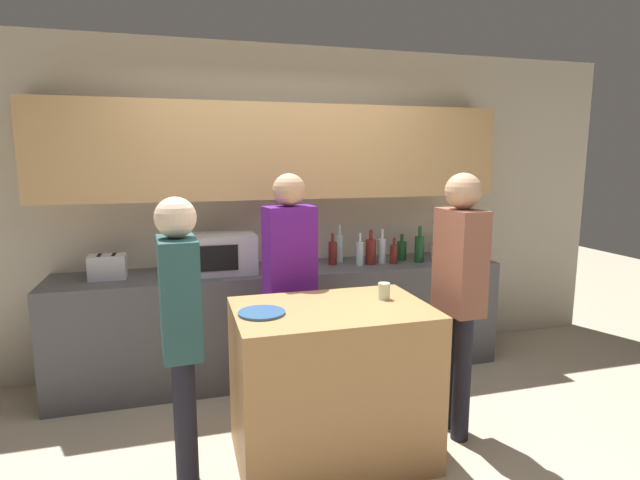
% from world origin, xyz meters
% --- Properties ---
extents(ground_plane, '(14.00, 14.00, 0.00)m').
position_xyz_m(ground_plane, '(0.00, 0.00, 0.00)').
color(ground_plane, '#BCAD93').
extents(back_wall, '(6.40, 0.40, 2.70)m').
position_xyz_m(back_wall, '(0.00, 1.66, 1.54)').
color(back_wall, beige).
rests_on(back_wall, ground_plane).
extents(back_counter, '(3.60, 0.62, 0.89)m').
position_xyz_m(back_counter, '(0.00, 1.39, 0.45)').
color(back_counter, '#4C4C51').
rests_on(back_counter, ground_plane).
extents(kitchen_island, '(1.12, 0.75, 0.93)m').
position_xyz_m(kitchen_island, '(0.01, 0.14, 0.47)').
color(kitchen_island, '#B27F4C').
rests_on(kitchen_island, ground_plane).
extents(microwave, '(0.52, 0.39, 0.30)m').
position_xyz_m(microwave, '(-0.51, 1.39, 1.04)').
color(microwave, '#B7BABC').
rests_on(microwave, back_counter).
extents(toaster, '(0.26, 0.16, 0.18)m').
position_xyz_m(toaster, '(-1.34, 1.39, 0.98)').
color(toaster, silver).
rests_on(toaster, back_counter).
extents(potted_plant, '(0.14, 0.14, 0.39)m').
position_xyz_m(potted_plant, '(1.39, 1.39, 1.09)').
color(potted_plant, silver).
rests_on(potted_plant, back_counter).
extents(bottle_0, '(0.07, 0.07, 0.27)m').
position_xyz_m(bottle_0, '(0.41, 1.41, 0.99)').
color(bottle_0, maroon).
rests_on(bottle_0, back_counter).
extents(bottle_1, '(0.06, 0.06, 0.32)m').
position_xyz_m(bottle_1, '(0.50, 1.50, 1.01)').
color(bottle_1, silver).
rests_on(bottle_1, back_counter).
extents(bottle_2, '(0.06, 0.06, 0.27)m').
position_xyz_m(bottle_2, '(0.62, 1.33, 0.99)').
color(bottle_2, silver).
rests_on(bottle_2, back_counter).
extents(bottle_3, '(0.09, 0.09, 0.29)m').
position_xyz_m(bottle_3, '(0.72, 1.34, 1.00)').
color(bottle_3, maroon).
rests_on(bottle_3, back_counter).
extents(bottle_4, '(0.07, 0.07, 0.29)m').
position_xyz_m(bottle_4, '(0.84, 1.37, 1.00)').
color(bottle_4, silver).
rests_on(bottle_4, back_counter).
extents(bottle_5, '(0.07, 0.07, 0.22)m').
position_xyz_m(bottle_5, '(0.92, 1.32, 0.98)').
color(bottle_5, maroon).
rests_on(bottle_5, back_counter).
extents(bottle_6, '(0.09, 0.09, 0.23)m').
position_xyz_m(bottle_6, '(1.05, 1.44, 0.98)').
color(bottle_6, '#194723').
rests_on(bottle_6, back_counter).
extents(bottle_7, '(0.08, 0.08, 0.31)m').
position_xyz_m(bottle_7, '(1.16, 1.31, 1.01)').
color(bottle_7, '#194723').
rests_on(bottle_7, back_counter).
extents(plate_on_island, '(0.26, 0.26, 0.01)m').
position_xyz_m(plate_on_island, '(-0.40, 0.12, 0.94)').
color(plate_on_island, '#2D5684').
rests_on(plate_on_island, kitchen_island).
extents(cup_0, '(0.07, 0.07, 0.10)m').
position_xyz_m(cup_0, '(0.36, 0.21, 0.98)').
color(cup_0, beige).
rests_on(cup_0, kitchen_island).
extents(person_left, '(0.22, 0.35, 1.69)m').
position_xyz_m(person_left, '(0.85, 0.17, 1.01)').
color(person_left, black).
rests_on(person_left, ground_plane).
extents(person_center, '(0.37, 0.24, 1.68)m').
position_xyz_m(person_center, '(-0.10, 0.78, 1.00)').
color(person_center, black).
rests_on(person_center, ground_plane).
extents(person_right, '(0.21, 0.35, 1.59)m').
position_xyz_m(person_right, '(-0.83, 0.08, 0.94)').
color(person_right, black).
rests_on(person_right, ground_plane).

